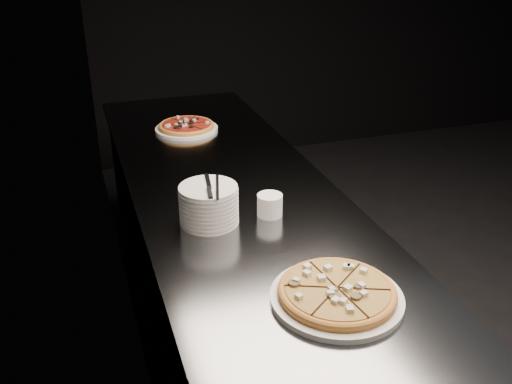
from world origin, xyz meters
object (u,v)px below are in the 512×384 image
object	(u,v)px
pizza_tomato	(187,127)
ramekin	(270,204)
counter	(233,286)
cutlery	(211,187)
pizza_mushroom	(337,294)
plate_stack	(209,204)

from	to	relation	value
pizza_tomato	ramekin	size ratio (longest dim) A/B	3.44
counter	cutlery	size ratio (longest dim) A/B	12.32
pizza_mushroom	counter	bearing A→B (deg)	94.50
cutlery	ramekin	bearing A→B (deg)	8.01
pizza_mushroom	cutlery	xyz separation A→B (m)	(-0.20, 0.51, 0.11)
ramekin	counter	bearing A→B (deg)	101.65
plate_stack	cutlery	bearing A→B (deg)	-62.38
counter	plate_stack	xyz separation A→B (m)	(-0.15, -0.26, 0.52)
counter	pizza_mushroom	distance (m)	0.92
pizza_tomato	ramekin	xyz separation A→B (m)	(0.09, -0.93, 0.02)
pizza_tomato	ramekin	distance (m)	0.93
plate_stack	pizza_mushroom	bearing A→B (deg)	-68.11
pizza_mushroom	ramekin	bearing A→B (deg)	90.54
plate_stack	ramekin	world-z (taller)	plate_stack
pizza_mushroom	pizza_tomato	distance (m)	1.44
cutlery	plate_stack	bearing A→B (deg)	126.39
plate_stack	ramekin	size ratio (longest dim) A/B	2.24
pizza_mushroom	pizza_tomato	bearing A→B (deg)	93.59
pizza_mushroom	ramekin	xyz separation A→B (m)	(-0.00, 0.51, 0.02)
pizza_mushroom	plate_stack	distance (m)	0.57
cutlery	ramekin	world-z (taller)	cutlery
pizza_mushroom	pizza_tomato	size ratio (longest dim) A/B	1.38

